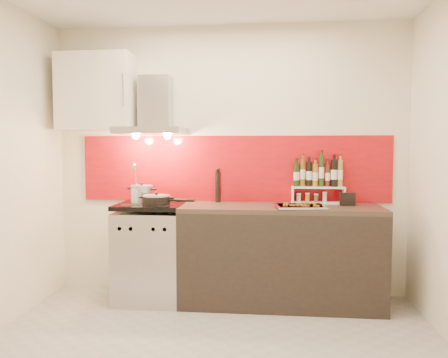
# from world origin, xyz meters

# --- Properties ---
(floor) EXTENTS (3.40, 3.40, 0.00)m
(floor) POSITION_xyz_m (0.00, 0.00, 0.00)
(floor) COLOR #9E9991
(floor) RESTS_ON ground
(back_wall) EXTENTS (3.40, 0.02, 2.60)m
(back_wall) POSITION_xyz_m (0.00, 1.40, 1.30)
(back_wall) COLOR silver
(back_wall) RESTS_ON ground
(backsplash) EXTENTS (3.00, 0.02, 0.64)m
(backsplash) POSITION_xyz_m (0.05, 1.39, 1.22)
(backsplash) COLOR #9A0810
(backsplash) RESTS_ON back_wall
(range_stove) EXTENTS (0.60, 0.60, 0.91)m
(range_stove) POSITION_xyz_m (-0.70, 1.10, 0.44)
(range_stove) COLOR #B7B7BA
(range_stove) RESTS_ON ground
(counter) EXTENTS (1.80, 0.60, 0.90)m
(counter) POSITION_xyz_m (0.50, 1.10, 0.45)
(counter) COLOR black
(counter) RESTS_ON ground
(range_hood) EXTENTS (0.62, 0.50, 0.61)m
(range_hood) POSITION_xyz_m (-0.70, 1.24, 1.74)
(range_hood) COLOR #B7B7BA
(range_hood) RESTS_ON back_wall
(upper_cabinet) EXTENTS (0.70, 0.35, 0.72)m
(upper_cabinet) POSITION_xyz_m (-1.25, 1.22, 1.95)
(upper_cabinet) COLOR #EFE5D0
(upper_cabinet) RESTS_ON back_wall
(stock_pot) EXTENTS (0.21, 0.21, 0.18)m
(stock_pot) POSITION_xyz_m (-0.81, 1.20, 0.99)
(stock_pot) COLOR #B7B7BA
(stock_pot) RESTS_ON range_stove
(saute_pan) EXTENTS (0.47, 0.24, 0.11)m
(saute_pan) POSITION_xyz_m (-0.61, 0.99, 0.95)
(saute_pan) COLOR black
(saute_pan) RESTS_ON range_stove
(utensil_jar) EXTENTS (0.08, 0.12, 0.38)m
(utensil_jar) POSITION_xyz_m (-0.85, 1.11, 1.01)
(utensil_jar) COLOR silver
(utensil_jar) RESTS_ON range_stove
(pepper_mill) EXTENTS (0.05, 0.05, 0.33)m
(pepper_mill) POSITION_xyz_m (-0.10, 1.30, 1.06)
(pepper_mill) COLOR black
(pepper_mill) RESTS_ON counter
(step_shelf) EXTENTS (0.49, 0.13, 0.45)m
(step_shelf) POSITION_xyz_m (0.85, 1.31, 1.10)
(step_shelf) COLOR white
(step_shelf) RESTS_ON counter
(caddy_box) EXTENTS (0.14, 0.06, 0.12)m
(caddy_box) POSITION_xyz_m (1.10, 1.17, 0.96)
(caddy_box) COLOR black
(caddy_box) RESTS_ON counter
(baking_tray) EXTENTS (0.47, 0.39, 0.03)m
(baking_tray) POSITION_xyz_m (0.66, 0.99, 0.92)
(baking_tray) COLOR silver
(baking_tray) RESTS_ON counter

